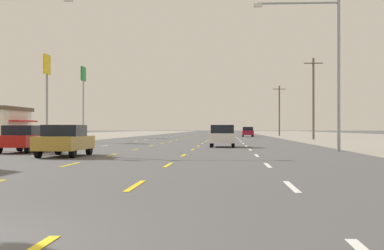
# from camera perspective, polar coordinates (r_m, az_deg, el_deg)

# --- Properties ---
(ground_plane) EXTENTS (572.00, 572.00, 0.00)m
(ground_plane) POSITION_cam_1_polar(r_m,az_deg,el_deg) (72.25, 0.34, -1.36)
(ground_plane) COLOR #4C4C4F
(lane_markings) EXTENTS (10.64, 227.60, 0.01)m
(lane_markings) POSITION_cam_1_polar(r_m,az_deg,el_deg) (110.71, 1.39, -1.00)
(lane_markings) COLOR white
(lane_markings) RESTS_ON ground
(sedan_inner_left_nearest) EXTENTS (1.80, 4.50, 1.46)m
(sedan_inner_left_nearest) POSITION_cam_1_polar(r_m,az_deg,el_deg) (27.87, -12.24, -1.44)
(sedan_inner_left_nearest) COLOR #B28C33
(sedan_inner_left_nearest) RESTS_ON ground
(sedan_far_left_near) EXTENTS (1.80, 4.50, 1.46)m
(sedan_far_left_near) POSITION_cam_1_polar(r_m,az_deg,el_deg) (32.93, -16.04, -1.27)
(sedan_far_left_near) COLOR red
(sedan_far_left_near) RESTS_ON ground
(hatchback_inner_right_mid) EXTENTS (1.72, 3.90, 1.54)m
(hatchback_inner_right_mid) POSITION_cam_1_polar(r_m,az_deg,el_deg) (41.01, 2.97, -1.05)
(hatchback_inner_right_mid) COLOR white
(hatchback_inner_right_mid) RESTS_ON ground
(hatchback_far_right_midfar) EXTENTS (1.72, 3.90, 1.54)m
(hatchback_far_right_midfar) POSITION_cam_1_polar(r_m,az_deg,el_deg) (90.97, 5.43, -0.66)
(hatchback_far_right_midfar) COLOR maroon
(hatchback_far_right_midfar) RESTS_ON ground
(pole_sign_left_row_1) EXTENTS (0.24, 1.82, 8.70)m
(pole_sign_left_row_1) POSITION_cam_1_polar(r_m,az_deg,el_deg) (60.73, -13.91, 4.61)
(pole_sign_left_row_1) COLOR gray
(pole_sign_left_row_1) RESTS_ON ground
(pole_sign_left_row_2) EXTENTS (0.24, 2.31, 10.28)m
(pole_sign_left_row_2) POSITION_cam_1_polar(r_m,az_deg,el_deg) (87.13, -10.51, 4.03)
(pole_sign_left_row_2) COLOR gray
(pole_sign_left_row_2) RESTS_ON ground
(streetlight_right_row_0) EXTENTS (4.92, 0.26, 8.68)m
(streetlight_right_row_0) POSITION_cam_1_polar(r_m,az_deg,el_deg) (34.31, 13.06, 6.17)
(streetlight_right_row_0) COLOR gray
(streetlight_right_row_0) RESTS_ON ground
(utility_pole_right_row_1) EXTENTS (2.20, 0.26, 9.53)m
(utility_pole_right_row_1) POSITION_cam_1_polar(r_m,az_deg,el_deg) (70.13, 11.70, 2.67)
(utility_pole_right_row_1) COLOR brown
(utility_pole_right_row_1) RESTS_ON ground
(utility_pole_right_row_2) EXTENTS (2.20, 0.26, 8.80)m
(utility_pole_right_row_2) POSITION_cam_1_polar(r_m,az_deg,el_deg) (103.95, 8.48, 1.49)
(utility_pole_right_row_2) COLOR brown
(utility_pole_right_row_2) RESTS_ON ground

